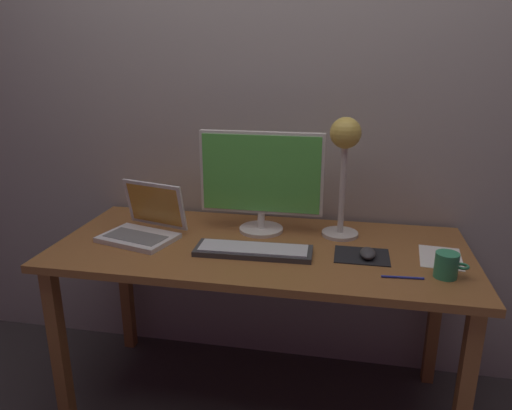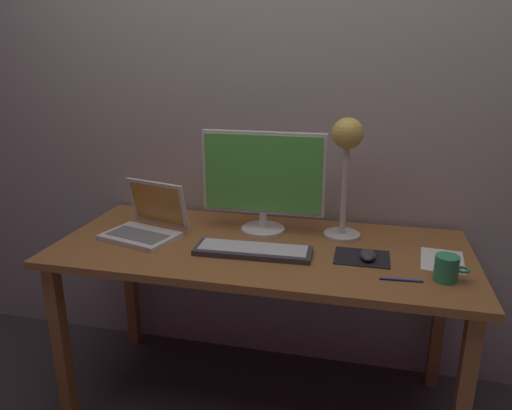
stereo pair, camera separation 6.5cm
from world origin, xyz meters
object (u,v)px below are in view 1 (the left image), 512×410
Objects in this scene: keyboard_main at (253,250)px; desk_lamp at (344,153)px; coffee_mug at (447,265)px; monitor at (261,178)px; laptop at (146,222)px; pen at (403,277)px; mouse at (368,253)px.

keyboard_main is 0.92× the size of desk_lamp.
desk_lamp is 4.31× the size of coffee_mug.
monitor is 1.49× the size of laptop.
desk_lamp reaches higher than pen.
laptop is at bearing -168.82° from desk_lamp.
desk_lamp reaches higher than keyboard_main.
keyboard_main is at bearing -86.55° from monitor.
keyboard_main is 0.68m from coffee_mug.
monitor is 0.35m from desk_lamp.
coffee_mug reaches higher than keyboard_main.
laptop is (-0.45, -0.14, -0.17)m from monitor.
keyboard_main is 4.63× the size of mouse.
coffee_mug reaches higher than pen.
desk_lamp is at bearing 11.18° from laptop.
keyboard_main is 1.30× the size of laptop.
coffee_mug is at bearing -6.09° from keyboard_main.
laptop reaches higher than keyboard_main.
desk_lamp is at bearing 116.25° from mouse.
pen is at bearing -32.65° from monitor.
monitor is 3.63× the size of pen.
laptop is 3.03× the size of coffee_mug.
keyboard_main is at bearing 173.91° from coffee_mug.
mouse is at bearing 4.83° from keyboard_main.
pen is at bearing -59.09° from desk_lamp.
keyboard_main is at bearing 168.15° from pen.
coffee_mug is (0.25, -0.11, 0.02)m from mouse.
mouse is 0.18m from pen.
monitor reaches higher than keyboard_main.
pen is (-0.14, -0.04, -0.04)m from coffee_mug.
coffee_mug is at bearing -24.24° from monitor.
monitor is 0.32m from keyboard_main.
desk_lamp is (0.78, 0.15, 0.29)m from laptop.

